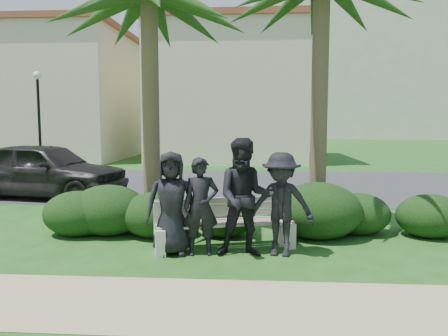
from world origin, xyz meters
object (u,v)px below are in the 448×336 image
Objects in this scene: park_bench at (225,227)px; car_a at (45,170)px; man_b at (201,207)px; man_d at (281,204)px; man_a at (171,203)px; street_lamp at (38,102)px; man_c at (245,197)px.

car_a reaches higher than park_bench.
park_bench is at bearing -121.11° from car_a.
man_d is at bearing -7.89° from man_b.
man_d reaches higher than man_b.
man_d reaches higher than car_a.
man_a is 1.01× the size of man_d.
man_a is 1.06× the size of man_b.
car_a is at bearing -62.46° from street_lamp.
man_b is at bearing -54.16° from street_lamp.
man_a is at bearing -166.74° from man_d.
man_a is 1.72m from man_d.
man_a is 0.88× the size of man_c.
park_bench is at bearing 172.69° from man_d.
car_a is at bearing 136.83° from man_c.
car_a is (-6.21, 4.86, -0.04)m from man_d.
man_a is at bearing -128.09° from car_a.
street_lamp is 14.83m from man_b.
man_c reaches higher than man_d.
man_b is 0.95× the size of man_d.
man_c reaches higher than car_a.
man_b is (8.59, -11.89, -2.17)m from street_lamp.
man_b is at bearing -125.22° from car_a.
car_a is at bearing 125.00° from man_b.
man_a is 1.16m from man_c.
man_b is (0.47, 0.01, -0.05)m from man_a.
street_lamp is 14.83m from park_bench.
street_lamp is 2.31× the size of man_c.
man_d is at bearing -50.27° from street_lamp.
man_d is (1.25, 0.05, 0.04)m from man_b.
street_lamp is 2.62× the size of man_a.
man_a reaches higher than park_bench.
park_bench is (8.95, -11.54, -2.58)m from street_lamp.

